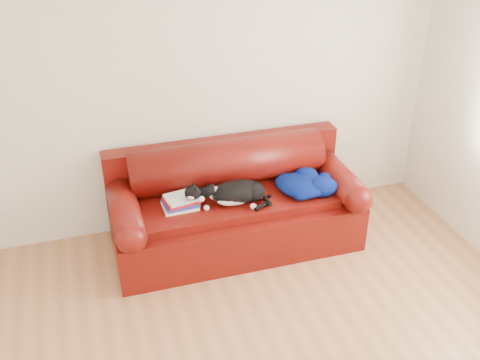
% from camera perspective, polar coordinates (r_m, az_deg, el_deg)
% --- Properties ---
extents(room_shell, '(4.52, 4.02, 2.61)m').
position_cam_1_polar(room_shell, '(2.94, 5.19, 3.28)').
color(room_shell, beige).
rests_on(room_shell, ground).
extents(sofa_base, '(2.10, 0.90, 0.50)m').
position_cam_1_polar(sofa_base, '(4.90, -0.49, -4.10)').
color(sofa_base, '#411002').
rests_on(sofa_base, ground).
extents(sofa_back, '(2.10, 1.01, 0.88)m').
position_cam_1_polar(sofa_back, '(4.94, -1.31, 0.34)').
color(sofa_back, '#411002').
rests_on(sofa_back, ground).
extents(book_stack, '(0.29, 0.24, 0.10)m').
position_cam_1_polar(book_stack, '(4.59, -6.03, -2.23)').
color(book_stack, silver).
rests_on(book_stack, sofa_base).
extents(cat, '(0.61, 0.37, 0.23)m').
position_cam_1_polar(cat, '(4.61, -0.36, -1.33)').
color(cat, black).
rests_on(cat, sofa_base).
extents(blanket, '(0.54, 0.50, 0.16)m').
position_cam_1_polar(blanket, '(4.81, 6.64, -0.37)').
color(blanket, '#021146').
rests_on(blanket, sofa_base).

